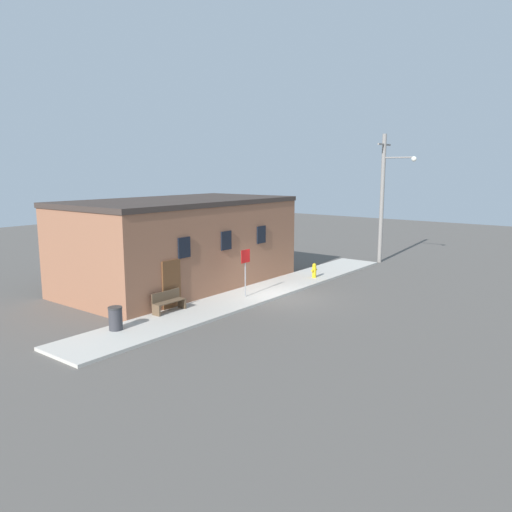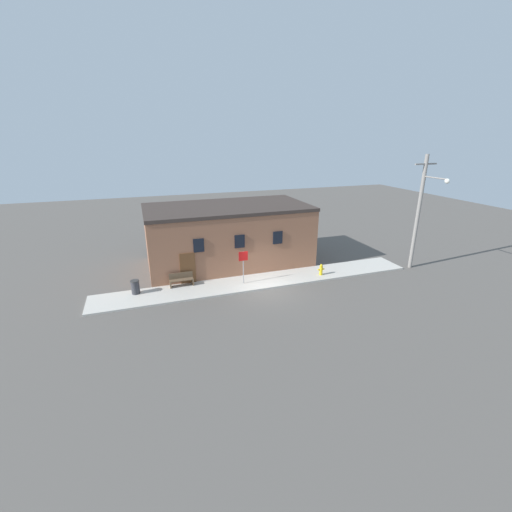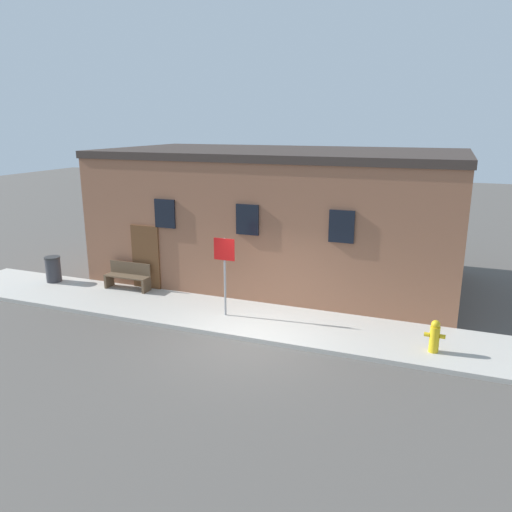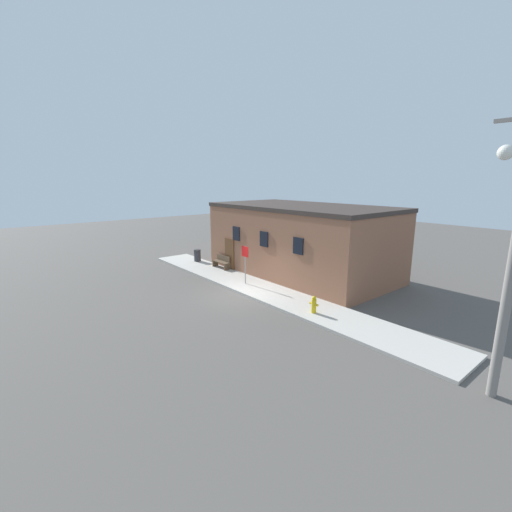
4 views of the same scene
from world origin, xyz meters
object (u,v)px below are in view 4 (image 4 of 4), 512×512
Objects in this scene: fire_hydrant at (314,304)px; bench at (222,262)px; stop_sign at (245,258)px; trash_bin at (197,255)px.

fire_hydrant is 0.53× the size of bench.
fire_hydrant is 5.70m from stop_sign.
fire_hydrant is 0.36× the size of stop_sign.
trash_bin is (-6.75, 0.71, -1.10)m from stop_sign.
fire_hydrant is 12.37m from trash_bin.
bench is 2.85m from trash_bin.
bench is at bearing 5.32° from trash_bin.
bench reaches higher than fire_hydrant.
trash_bin reaches higher than fire_hydrant.
fire_hydrant is 0.92× the size of trash_bin.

